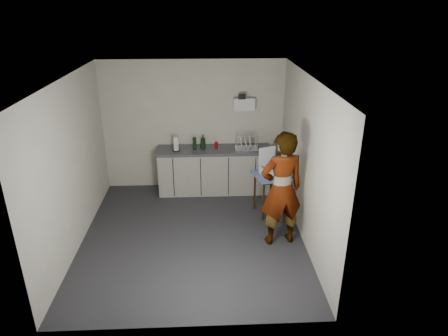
{
  "coord_description": "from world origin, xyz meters",
  "views": [
    {
      "loc": [
        0.25,
        -5.69,
        3.65
      ],
      "look_at": [
        0.54,
        0.45,
        1.03
      ],
      "focal_mm": 32.0,
      "sensor_mm": 36.0,
      "label": 1
    }
  ],
  "objects_px": {
    "dark_bottle": "(195,144)",
    "dish_rack": "(246,146)",
    "side_table": "(271,180)",
    "paper_towel": "(176,144)",
    "kitchen_counter": "(214,171)",
    "standing_man": "(281,189)",
    "bakery_box": "(271,169)",
    "soda_can": "(216,145)",
    "soap_bottle": "(203,142)"
  },
  "relations": [
    {
      "from": "soap_bottle",
      "to": "soda_can",
      "type": "xyz_separation_m",
      "value": [
        0.26,
        0.01,
        -0.08
      ]
    },
    {
      "from": "dark_bottle",
      "to": "side_table",
      "type": "bearing_deg",
      "value": -35.05
    },
    {
      "from": "side_table",
      "to": "bakery_box",
      "type": "distance_m",
      "value": 0.2
    },
    {
      "from": "side_table",
      "to": "bakery_box",
      "type": "height_order",
      "value": "bakery_box"
    },
    {
      "from": "bakery_box",
      "to": "paper_towel",
      "type": "bearing_deg",
      "value": 132.16
    },
    {
      "from": "paper_towel",
      "to": "soda_can",
      "type": "bearing_deg",
      "value": 6.33
    },
    {
      "from": "standing_man",
      "to": "bakery_box",
      "type": "relative_size",
      "value": 4.09
    },
    {
      "from": "kitchen_counter",
      "to": "dark_bottle",
      "type": "bearing_deg",
      "value": -177.0
    },
    {
      "from": "bakery_box",
      "to": "soap_bottle",
      "type": "bearing_deg",
      "value": 120.67
    },
    {
      "from": "dish_rack",
      "to": "soap_bottle",
      "type": "bearing_deg",
      "value": 176.58
    },
    {
      "from": "soda_can",
      "to": "dish_rack",
      "type": "distance_m",
      "value": 0.59
    },
    {
      "from": "dark_bottle",
      "to": "paper_towel",
      "type": "height_order",
      "value": "paper_towel"
    },
    {
      "from": "dark_bottle",
      "to": "kitchen_counter",
      "type": "bearing_deg",
      "value": 3.0
    },
    {
      "from": "side_table",
      "to": "soap_bottle",
      "type": "bearing_deg",
      "value": 127.43
    },
    {
      "from": "dish_rack",
      "to": "bakery_box",
      "type": "height_order",
      "value": "bakery_box"
    },
    {
      "from": "standing_man",
      "to": "bakery_box",
      "type": "distance_m",
      "value": 0.97
    },
    {
      "from": "soda_can",
      "to": "soap_bottle",
      "type": "bearing_deg",
      "value": -176.96
    },
    {
      "from": "standing_man",
      "to": "dark_bottle",
      "type": "relative_size",
      "value": 7.61
    },
    {
      "from": "side_table",
      "to": "soap_bottle",
      "type": "distance_m",
      "value": 1.6
    },
    {
      "from": "standing_man",
      "to": "dish_rack",
      "type": "distance_m",
      "value": 1.91
    },
    {
      "from": "dark_bottle",
      "to": "dish_rack",
      "type": "distance_m",
      "value": 1.01
    },
    {
      "from": "soap_bottle",
      "to": "side_table",
      "type": "bearing_deg",
      "value": -39.29
    },
    {
      "from": "paper_towel",
      "to": "soap_bottle",
      "type": "bearing_deg",
      "value": 7.95
    },
    {
      "from": "standing_man",
      "to": "paper_towel",
      "type": "relative_size",
      "value": 6.85
    },
    {
      "from": "kitchen_counter",
      "to": "dish_rack",
      "type": "bearing_deg",
      "value": -4.14
    },
    {
      "from": "standing_man",
      "to": "soap_bottle",
      "type": "bearing_deg",
      "value": -69.63
    },
    {
      "from": "side_table",
      "to": "standing_man",
      "type": "xyz_separation_m",
      "value": [
        0.0,
        -0.94,
        0.27
      ]
    },
    {
      "from": "side_table",
      "to": "dark_bottle",
      "type": "height_order",
      "value": "dark_bottle"
    },
    {
      "from": "standing_man",
      "to": "soda_can",
      "type": "height_order",
      "value": "standing_man"
    },
    {
      "from": "dark_bottle",
      "to": "paper_towel",
      "type": "bearing_deg",
      "value": -172.31
    },
    {
      "from": "paper_towel",
      "to": "bakery_box",
      "type": "height_order",
      "value": "bakery_box"
    },
    {
      "from": "side_table",
      "to": "paper_towel",
      "type": "distance_m",
      "value": 1.99
    },
    {
      "from": "paper_towel",
      "to": "kitchen_counter",
      "type": "bearing_deg",
      "value": 5.29
    },
    {
      "from": "standing_man",
      "to": "paper_towel",
      "type": "height_order",
      "value": "standing_man"
    },
    {
      "from": "side_table",
      "to": "dish_rack",
      "type": "height_order",
      "value": "dish_rack"
    },
    {
      "from": "kitchen_counter",
      "to": "dish_rack",
      "type": "height_order",
      "value": "dish_rack"
    },
    {
      "from": "dark_bottle",
      "to": "bakery_box",
      "type": "relative_size",
      "value": 0.54
    },
    {
      "from": "soda_can",
      "to": "paper_towel",
      "type": "bearing_deg",
      "value": -173.67
    },
    {
      "from": "soda_can",
      "to": "paper_towel",
      "type": "height_order",
      "value": "paper_towel"
    },
    {
      "from": "kitchen_counter",
      "to": "soap_bottle",
      "type": "relative_size",
      "value": 7.63
    },
    {
      "from": "dark_bottle",
      "to": "dish_rack",
      "type": "bearing_deg",
      "value": -1.46
    },
    {
      "from": "standing_man",
      "to": "dish_rack",
      "type": "xyz_separation_m",
      "value": [
        -0.36,
        1.87,
        0.04
      ]
    },
    {
      "from": "dish_rack",
      "to": "bakery_box",
      "type": "relative_size",
      "value": 0.97
    },
    {
      "from": "paper_towel",
      "to": "dish_rack",
      "type": "bearing_deg",
      "value": 0.95
    },
    {
      "from": "kitchen_counter",
      "to": "side_table",
      "type": "xyz_separation_m",
      "value": [
        0.99,
        -0.98,
        0.24
      ]
    },
    {
      "from": "soap_bottle",
      "to": "dark_bottle",
      "type": "relative_size",
      "value": 1.19
    },
    {
      "from": "side_table",
      "to": "paper_towel",
      "type": "relative_size",
      "value": 2.81
    },
    {
      "from": "kitchen_counter",
      "to": "side_table",
      "type": "relative_size",
      "value": 2.92
    },
    {
      "from": "side_table",
      "to": "dark_bottle",
      "type": "bearing_deg",
      "value": 131.67
    },
    {
      "from": "paper_towel",
      "to": "bakery_box",
      "type": "bearing_deg",
      "value": -27.15
    }
  ]
}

